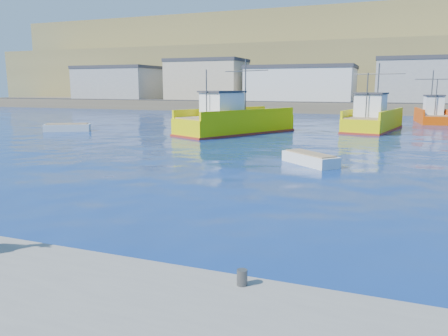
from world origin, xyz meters
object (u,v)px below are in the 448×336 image
trawler_yellow_a (234,122)px  trawler_yellow_b (373,120)px  skiff_mid (310,160)px  boat_orange (431,114)px  skiff_left (67,128)px

trawler_yellow_a → trawler_yellow_b: 13.55m
trawler_yellow_a → skiff_mid: 16.16m
boat_orange → skiff_mid: (-8.09, -31.94, -0.74)m
skiff_left → skiff_mid: bearing=-21.4°
trawler_yellow_a → trawler_yellow_b: bearing=32.7°
trawler_yellow_a → boat_orange: bearing=47.2°
trawler_yellow_b → skiff_mid: 20.75m
skiff_left → skiff_mid: (24.32, -9.51, -0.04)m
trawler_yellow_a → skiff_mid: size_ratio=3.54×
trawler_yellow_a → skiff_left: trawler_yellow_a is taller
trawler_yellow_a → trawler_yellow_b: size_ratio=1.14×
trawler_yellow_a → skiff_mid: (9.15, -13.29, -0.81)m
trawler_yellow_b → skiff_left: size_ratio=2.52×
skiff_mid → skiff_left: bearing=158.6°
trawler_yellow_b → boat_orange: bearing=62.7°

